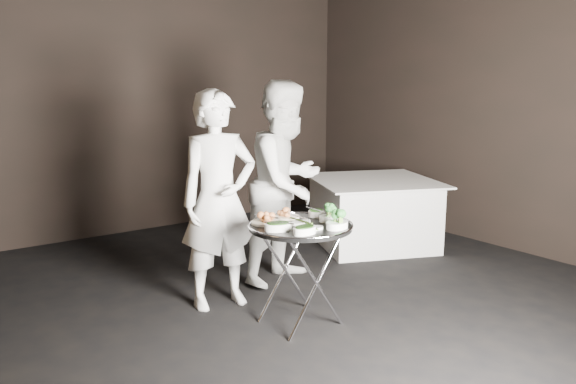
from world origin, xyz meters
TOP-DOWN VIEW (x-y plane):
  - floor at (0.00, 0.00)m, footprint 6.00×7.00m
  - wall_back at (0.00, 3.52)m, footprint 6.00×0.05m
  - wall_right at (3.02, 0.00)m, footprint 0.05×7.00m
  - tray_stand at (0.08, 0.26)m, footprint 0.49×0.42m
  - serving_tray at (0.08, 0.26)m, footprint 0.75×0.75m
  - potato_plate_a at (-0.11, 0.42)m, footprint 0.20×0.20m
  - potato_plate_b at (0.11, 0.48)m, footprint 0.18×0.18m
  - greens_bowl at (0.32, 0.38)m, footprint 0.12×0.12m
  - asparagus_plate_a at (0.09, 0.28)m, footprint 0.17×0.10m
  - asparagus_plate_b at (0.05, 0.11)m, footprint 0.19×0.14m
  - spinach_bowl_a at (-0.15, 0.22)m, footprint 0.22×0.18m
  - spinach_bowl_b at (-0.05, 0.05)m, footprint 0.18×0.13m
  - broccoli_bowl_a at (0.31, 0.22)m, footprint 0.19×0.15m
  - broccoli_bowl_b at (0.22, 0.03)m, footprint 0.22×0.19m
  - serving_utensils at (0.09, 0.33)m, footprint 0.59×0.43m
  - waiter_left at (-0.21, 0.92)m, footprint 0.65×0.47m
  - waiter_right at (0.55, 1.08)m, footprint 1.00×0.87m
  - dining_table at (1.94, 1.43)m, footprint 1.25×1.25m

SIDE VIEW (x-z plane):
  - floor at x=0.00m, z-range -0.05..0.00m
  - dining_table at x=1.94m, z-range 0.00..0.71m
  - tray_stand at x=0.08m, z-range 0.04..0.77m
  - serving_tray at x=0.08m, z-range 0.71..0.75m
  - asparagus_plate_a at x=0.09m, z-range 0.74..0.77m
  - asparagus_plate_b at x=0.05m, z-range 0.74..0.77m
  - potato_plate_b at x=0.11m, z-range 0.74..0.80m
  - greens_bowl at x=0.32m, z-range 0.74..0.81m
  - broccoli_bowl_a at x=0.31m, z-range 0.74..0.81m
  - potato_plate_a at x=-0.11m, z-range 0.74..0.81m
  - spinach_bowl_b at x=-0.05m, z-range 0.74..0.81m
  - broccoli_bowl_b at x=0.22m, z-range 0.74..0.81m
  - spinach_bowl_a at x=-0.15m, z-range 0.74..0.81m
  - serving_utensils at x=0.09m, z-range 0.79..0.80m
  - waiter_left at x=-0.21m, z-range 0.00..1.68m
  - waiter_right at x=0.55m, z-range 0.00..1.75m
  - wall_back at x=0.00m, z-range 0.00..3.00m
  - wall_right at x=3.02m, z-range 0.00..3.00m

